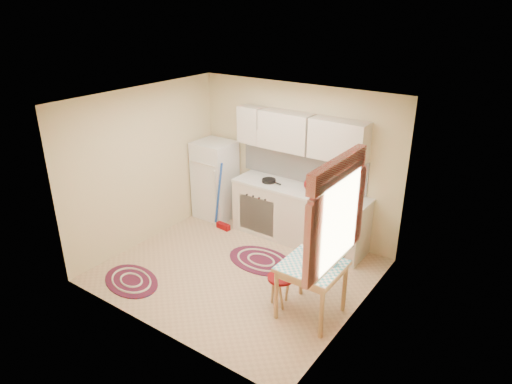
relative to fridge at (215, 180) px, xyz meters
The scene contains 14 objects.
room_shell 2.09m from the fridge, 32.29° to the right, with size 3.64×3.60×2.52m.
fridge is the anchor object (origin of this frame).
broom 0.57m from the fridge, 38.19° to the right, with size 0.28×0.12×1.20m, color #1B45AB, non-canonical shape.
base_cabinets 1.72m from the fridge, ahead, with size 2.25×0.60×0.88m, color beige.
countertop 1.71m from the fridge, ahead, with size 2.27×0.62×0.04m, color silver.
frying_pan 1.17m from the fridge, ahead, with size 0.23×0.23×0.05m, color black.
red_kettle 1.91m from the fridge, ahead, with size 0.22×0.20×0.22m, color #7C0408, non-canonical shape.
red_canister 2.10m from the fridge, ahead, with size 0.10×0.10×0.16m, color #7C0408.
table 3.20m from the fridge, 28.63° to the right, with size 0.72×0.72×0.72m, color tan.
stool 2.90m from the fridge, 33.43° to the right, with size 0.34×0.34×0.42m, color #7C0408.
coffee_pot 3.33m from the fridge, 25.01° to the right, with size 0.12×0.11×0.25m, color teal, non-canonical shape.
mug 3.29m from the fridge, 29.61° to the right, with size 0.07×0.07×0.10m, color teal.
rug_center 1.92m from the fridge, 28.10° to the right, with size 1.09×0.73×0.02m, color maroon, non-canonical shape.
rug_left 2.48m from the fridge, 80.69° to the right, with size 0.97×0.65×0.02m, color maroon, non-canonical shape.
Camera 1 is at (3.51, -4.52, 3.68)m, focal length 32.00 mm.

